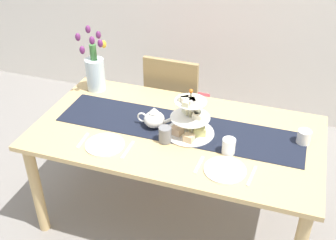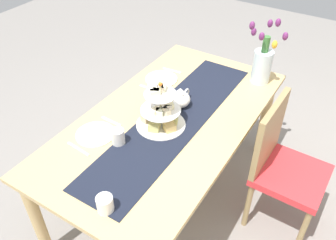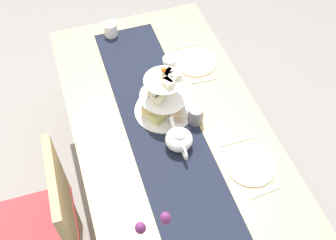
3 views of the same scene
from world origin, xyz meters
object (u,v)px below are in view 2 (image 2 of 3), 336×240
Objects in this scene: chair_left at (282,163)px; fork_right at (111,121)px; cream_jug at (105,204)px; mug_white_text at (118,137)px; dinner_plate_left at (161,79)px; mug_grey at (154,102)px; teapot at (180,99)px; knife_left at (150,89)px; dinner_plate_right at (95,134)px; fork_left at (172,70)px; tiered_cake_stand at (161,113)px; knife_right at (78,149)px; tulip_vase at (263,62)px; dining_table at (168,129)px.

chair_left is 6.07× the size of fork_right.
cream_jug is 0.46m from mug_white_text.
mug_white_text is at bearing 12.89° from dinner_plate_left.
mug_grey is at bearing -178.51° from mug_white_text.
chair_left is 3.82× the size of teapot.
mug_white_text is at bearing 16.10° from knife_left.
mug_grey is (-0.39, 0.15, 0.05)m from dinner_plate_right.
mug_grey is at bearing 148.87° from fork_right.
teapot reaches higher than dinner_plate_left.
cream_jug is at bearing 17.72° from fork_left.
fork_right is (0.13, -0.28, -0.09)m from tiered_cake_stand.
dinner_plate_right is (0.59, -0.97, 0.23)m from chair_left.
teapot reaches higher than mug_white_text.
knife_right is at bearing 0.00° from dinner_plate_left.
cream_jug is at bearing 36.97° from fork_right.
mug_grey is at bearing -132.17° from tiered_cake_stand.
fork_left and knife_left have the same top height.
chair_left is at bearing 114.20° from tiered_cake_stand.
dinner_plate_right is (0.72, 0.00, 0.00)m from dinner_plate_left.
teapot is at bearing 53.43° from dinner_plate_left.
chair_left is at bearing 121.25° from dinner_plate_right.
tiered_cake_stand is 0.86m from tulip_vase.
tiered_cake_stand is at bearing 155.83° from mug_white_text.
dining_table is 0.20m from mug_grey.
tulip_vase is 4.85× the size of mug_grey.
chair_left is 2.99× the size of tiered_cake_stand.
tiered_cake_stand reaches higher than cream_jug.
dinner_plate_right is (0.28, -0.28, -0.09)m from tiered_cake_stand.
tulip_vase is at bearing 153.57° from knife_right.
knife_left is at bearing 0.00° from fork_left.
fork_right is at bearing -64.38° from tiered_cake_stand.
tiered_cake_stand is at bearing -0.01° from teapot.
knife_left is 1.00× the size of knife_right.
cream_jug is 0.89× the size of mug_white_text.
teapot is 1.40× the size of knife_right.
teapot reaches higher than cream_jug.
knife_right is (0.74, -0.97, 0.22)m from chair_left.
teapot is at bearing 179.99° from tiered_cake_stand.
teapot reaches higher than fork_left.
chair_left is 1.16m from cream_jug.
dinner_plate_left reaches higher than knife_right.
tulip_vase is 0.82m from mug_grey.
dinner_plate_right is at bearing -84.33° from mug_white_text.
dinner_plate_right is at bearing -28.61° from teapot.
chair_left is at bearing 82.76° from dinner_plate_left.
mug_white_text is at bearing -22.85° from tulip_vase.
fork_right is at bearing -37.33° from teapot.
mug_white_text is (-0.16, 0.16, 0.04)m from knife_right.
dinner_plate_right is (0.86, 0.00, 0.00)m from fork_left.
dinner_plate_left is at bearing -126.57° from teapot.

